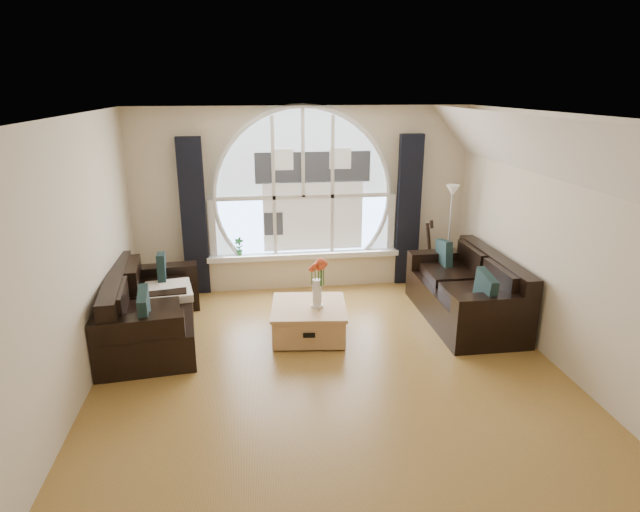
{
  "coord_description": "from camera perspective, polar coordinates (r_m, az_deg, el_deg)",
  "views": [
    {
      "loc": [
        -0.82,
        -5.01,
        2.97
      ],
      "look_at": [
        0.0,
        0.9,
        1.05
      ],
      "focal_mm": 29.81,
      "sensor_mm": 36.0,
      "label": 1
    }
  ],
  "objects": [
    {
      "name": "guitar",
      "position": [
        8.31,
        11.4,
        0.4
      ],
      "size": [
        0.42,
        0.35,
        1.06
      ],
      "primitive_type": "cube",
      "rotation": [
        0.0,
        0.0,
        0.35
      ],
      "color": "brown",
      "rests_on": "ground"
    },
    {
      "name": "sofa_left",
      "position": [
        6.76,
        -17.61,
        -5.39
      ],
      "size": [
        1.16,
        2.02,
        0.86
      ],
      "primitive_type": "cube",
      "rotation": [
        0.0,
        0.0,
        0.11
      ],
      "color": "black",
      "rests_on": "ground"
    },
    {
      "name": "coffee_chest",
      "position": [
        6.6,
        -1.21,
        -6.8
      ],
      "size": [
        0.99,
        0.99,
        0.44
      ],
      "primitive_type": "cube",
      "rotation": [
        0.0,
        0.0,
        -0.11
      ],
      "color": "#B08150",
      "rests_on": "ground"
    },
    {
      "name": "vase_flowers",
      "position": [
        6.35,
        -0.32,
        -2.23
      ],
      "size": [
        0.24,
        0.24,
        0.7
      ],
      "primitive_type": "cube",
      "color": "white",
      "rests_on": "coffee_chest"
    },
    {
      "name": "window_sill",
      "position": [
        8.08,
        -1.71,
        0.12
      ],
      "size": [
        2.9,
        0.22,
        0.08
      ],
      "primitive_type": "cube",
      "color": "white",
      "rests_on": "wall_back"
    },
    {
      "name": "curtain_right",
      "position": [
        8.21,
        9.46,
        4.8
      ],
      "size": [
        0.35,
        0.12,
        2.3
      ],
      "primitive_type": "cube",
      "color": "black",
      "rests_on": "ground"
    },
    {
      "name": "throw_blanket",
      "position": [
        6.95,
        -15.91,
        -3.7
      ],
      "size": [
        0.64,
        0.64,
        0.1
      ],
      "primitive_type": "cube",
      "rotation": [
        0.0,
        0.0,
        0.19
      ],
      "color": "silver",
      "rests_on": "sofa_left"
    },
    {
      "name": "attic_slope",
      "position": [
        5.88,
        23.46,
        10.36
      ],
      "size": [
        0.92,
        5.5,
        0.72
      ],
      "primitive_type": "cube",
      "color": "silver",
      "rests_on": "ground"
    },
    {
      "name": "wall_right",
      "position": [
        6.22,
        24.71,
        1.09
      ],
      "size": [
        0.01,
        5.5,
        2.7
      ],
      "primitive_type": "cube",
      "color": "beige",
      "rests_on": "ground"
    },
    {
      "name": "neighbor_house",
      "position": [
        7.91,
        -0.73,
        7.13
      ],
      "size": [
        1.7,
        0.02,
        1.5
      ],
      "primitive_type": "cube",
      "color": "silver",
      "rests_on": "wall_back"
    },
    {
      "name": "ceiling",
      "position": [
        5.08,
        1.45,
        14.8
      ],
      "size": [
        5.0,
        5.5,
        0.01
      ],
      "primitive_type": "cube",
      "color": "silver",
      "rests_on": "ground"
    },
    {
      "name": "sofa_right",
      "position": [
        7.24,
        15.25,
        -3.61
      ],
      "size": [
        0.98,
        1.97,
        0.87
      ],
      "primitive_type": "cube",
      "rotation": [
        0.0,
        0.0,
        -0.0
      ],
      "color": "black",
      "rests_on": "ground"
    },
    {
      "name": "curtain_left",
      "position": [
        7.89,
        -13.4,
        4.02
      ],
      "size": [
        0.35,
        0.12,
        2.3
      ],
      "primitive_type": "cube",
      "color": "black",
      "rests_on": "ground"
    },
    {
      "name": "potted_plant",
      "position": [
        7.99,
        -8.68,
        1.03
      ],
      "size": [
        0.17,
        0.14,
        0.27
      ],
      "primitive_type": "imported",
      "rotation": [
        0.0,
        0.0,
        -0.32
      ],
      "color": "#1E6023",
      "rests_on": "window_sill"
    },
    {
      "name": "arched_window",
      "position": [
        7.89,
        -1.84,
        8.02
      ],
      "size": [
        2.6,
        0.06,
        2.15
      ],
      "primitive_type": "cube",
      "color": "silver",
      "rests_on": "wall_back"
    },
    {
      "name": "wall_left",
      "position": [
        5.52,
        -25.21,
        -0.96
      ],
      "size": [
        0.01,
        5.5,
        2.7
      ],
      "primitive_type": "cube",
      "color": "beige",
      "rests_on": "ground"
    },
    {
      "name": "wall_front",
      "position": [
        2.9,
        10.44,
        -16.48
      ],
      "size": [
        5.0,
        0.01,
        2.7
      ],
      "primitive_type": "cube",
      "color": "beige",
      "rests_on": "ground"
    },
    {
      "name": "floor_lamp",
      "position": [
        8.14,
        13.67,
        1.87
      ],
      "size": [
        0.24,
        0.24,
        1.6
      ],
      "primitive_type": "cube",
      "color": "#B2B2B2",
      "rests_on": "ground"
    },
    {
      "name": "wall_back",
      "position": [
        7.97,
        -1.85,
        6.1
      ],
      "size": [
        5.0,
        0.01,
        2.7
      ],
      "primitive_type": "cube",
      "color": "beige",
      "rests_on": "ground"
    },
    {
      "name": "window_frame",
      "position": [
        7.86,
        -1.82,
        7.98
      ],
      "size": [
        2.76,
        0.08,
        2.15
      ],
      "primitive_type": "cube",
      "color": "white",
      "rests_on": "wall_back"
    },
    {
      "name": "ground",
      "position": [
        5.88,
        1.24,
        -12.5
      ],
      "size": [
        5.0,
        5.5,
        0.01
      ],
      "primitive_type": "cube",
      "color": "brown",
      "rests_on": "ground"
    }
  ]
}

